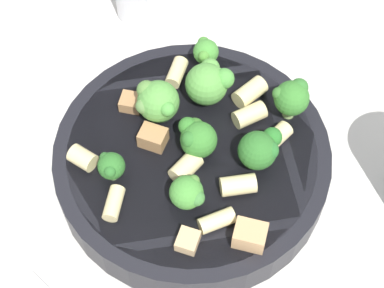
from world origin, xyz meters
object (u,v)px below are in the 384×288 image
(broccoli_floret_7, at_px, (111,166))
(rigatoni_0, at_px, (114,203))
(rigatoni_8, at_px, (83,158))
(rigatoni_5, at_px, (278,136))
(broccoli_floret_4, at_px, (208,82))
(rigatoni_7, at_px, (217,221))
(chicken_chunk_1, at_px, (188,241))
(rigatoni_3, at_px, (177,72))
(broccoli_floret_6, at_px, (261,145))
(rigatoni_2, at_px, (249,115))
(broccoli_floret_0, at_px, (206,52))
(chicken_chunk_3, at_px, (152,140))
(rigatoni_1, at_px, (238,185))
(pasta_bowl, at_px, (192,159))
(broccoli_floret_2, at_px, (292,97))
(chicken_chunk_2, at_px, (250,235))
(broccoli_floret_1, at_px, (196,137))
(broccoli_floret_5, at_px, (157,101))
(broccoli_floret_3, at_px, (187,192))
(rigatoni_6, at_px, (250,92))
(rigatoni_4, at_px, (181,166))
(chicken_chunk_0, at_px, (131,102))

(broccoli_floret_7, distance_m, rigatoni_0, 0.03)
(rigatoni_8, bearing_deg, rigatoni_5, -159.04)
(broccoli_floret_4, bearing_deg, rigatoni_7, 105.56)
(rigatoni_8, xyz_separation_m, chicken_chunk_1, (-0.10, 0.05, -0.00))
(broccoli_floret_7, relative_size, rigatoni_3, 0.99)
(broccoli_floret_6, xyz_separation_m, rigatoni_2, (0.02, -0.04, -0.01))
(rigatoni_8, bearing_deg, rigatoni_2, -149.61)
(broccoli_floret_0, distance_m, chicken_chunk_3, 0.10)
(rigatoni_3, distance_m, chicken_chunk_1, 0.17)
(rigatoni_8, distance_m, chicken_chunk_3, 0.06)
(broccoli_floret_7, height_order, rigatoni_1, broccoli_floret_7)
(rigatoni_0, xyz_separation_m, chicken_chunk_3, (-0.01, -0.07, 0.00))
(pasta_bowl, distance_m, broccoli_floret_2, 0.10)
(broccoli_floret_6, distance_m, chicken_chunk_2, 0.08)
(rigatoni_1, height_order, rigatoni_2, same)
(rigatoni_2, bearing_deg, rigatoni_5, 150.87)
(broccoli_floret_1, relative_size, rigatoni_5, 1.52)
(rigatoni_0, bearing_deg, rigatoni_2, -129.76)
(rigatoni_7, relative_size, chicken_chunk_2, 1.15)
(broccoli_floret_6, bearing_deg, broccoli_floret_5, -13.26)
(broccoli_floret_0, distance_m, rigatoni_3, 0.03)
(rigatoni_5, xyz_separation_m, rigatoni_8, (0.16, 0.06, 0.00))
(chicken_chunk_1, bearing_deg, broccoli_floret_5, -64.48)
(pasta_bowl, distance_m, rigatoni_5, 0.08)
(broccoli_floret_5, bearing_deg, chicken_chunk_1, 115.52)
(pasta_bowl, xyz_separation_m, broccoli_floret_7, (0.06, 0.04, 0.03))
(broccoli_floret_0, relative_size, rigatoni_0, 1.14)
(rigatoni_5, relative_size, rigatoni_7, 0.79)
(rigatoni_0, bearing_deg, chicken_chunk_1, 164.85)
(broccoli_floret_3, distance_m, broccoli_floret_7, 0.07)
(broccoli_floret_6, relative_size, rigatoni_0, 1.30)
(rigatoni_5, height_order, chicken_chunk_2, chicken_chunk_2)
(broccoli_floret_5, bearing_deg, broccoli_floret_3, 119.82)
(rigatoni_3, distance_m, rigatoni_5, 0.11)
(rigatoni_0, bearing_deg, broccoli_floret_3, -164.10)
(broccoli_floret_3, bearing_deg, rigatoni_7, 155.34)
(chicken_chunk_1, bearing_deg, rigatoni_1, -117.35)
(rigatoni_1, distance_m, rigatoni_6, 0.10)
(broccoli_floret_0, xyz_separation_m, broccoli_floret_7, (0.05, 0.13, -0.00))
(broccoli_floret_0, bearing_deg, rigatoni_4, 92.26)
(broccoli_floret_3, xyz_separation_m, rigatoni_7, (-0.03, 0.01, -0.01))
(broccoli_floret_1, distance_m, chicken_chunk_0, 0.08)
(pasta_bowl, relative_size, rigatoni_0, 8.61)
(broccoli_floret_3, relative_size, broccoli_floret_4, 0.77)
(pasta_bowl, distance_m, rigatoni_8, 0.10)
(pasta_bowl, xyz_separation_m, broccoli_floret_6, (-0.06, -0.01, 0.04))
(chicken_chunk_0, bearing_deg, broccoli_floret_7, 94.14)
(broccoli_floret_5, bearing_deg, broccoli_floret_1, 148.08)
(rigatoni_4, height_order, rigatoni_7, rigatoni_4)
(broccoli_floret_0, height_order, broccoli_floret_4, broccoli_floret_4)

